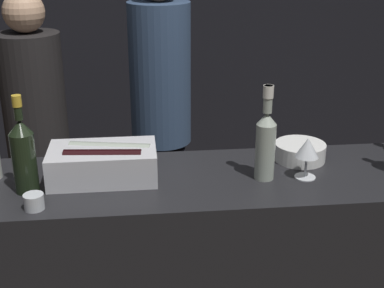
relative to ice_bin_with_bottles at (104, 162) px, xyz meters
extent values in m
cube|color=black|center=(0.31, 2.23, 0.25)|extent=(6.40, 0.06, 2.80)
cube|color=silver|center=(0.00, 0.00, -0.01)|extent=(0.38, 0.22, 0.11)
cylinder|color=black|center=(0.00, -0.04, 0.02)|extent=(0.27, 0.10, 0.08)
cylinder|color=#9EA899|center=(0.02, 0.04, 0.02)|extent=(0.30, 0.12, 0.07)
cylinder|color=white|center=(0.74, 0.09, -0.03)|extent=(0.19, 0.19, 0.07)
cylinder|color=gray|center=(0.74, 0.09, 0.00)|extent=(0.16, 0.16, 0.01)
cylinder|color=silver|center=(0.71, -0.07, -0.06)|extent=(0.08, 0.08, 0.00)
cylinder|color=silver|center=(0.71, -0.07, -0.02)|extent=(0.01, 0.01, 0.08)
cone|color=silver|center=(0.71, -0.07, 0.05)|extent=(0.08, 0.08, 0.07)
cylinder|color=silver|center=(-0.21, -0.21, -0.04)|extent=(0.06, 0.06, 0.05)
sphere|color=#F9D67F|center=(-0.21, -0.21, -0.04)|extent=(0.03, 0.03, 0.03)
cylinder|color=black|center=(-0.26, -0.07, 0.04)|extent=(0.08, 0.08, 0.21)
cone|color=black|center=(-0.26, -0.07, 0.17)|extent=(0.08, 0.08, 0.05)
cylinder|color=black|center=(-0.26, -0.07, 0.23)|extent=(0.03, 0.03, 0.08)
cylinder|color=gold|center=(-0.26, -0.07, 0.26)|extent=(0.03, 0.03, 0.04)
cylinder|color=#9EA899|center=(0.57, -0.06, 0.04)|extent=(0.07, 0.07, 0.20)
cone|color=#9EA899|center=(0.57, -0.06, 0.16)|extent=(0.07, 0.07, 0.04)
cylinder|color=#9EA899|center=(0.57, -0.06, 0.23)|extent=(0.03, 0.03, 0.10)
cylinder|color=white|center=(0.57, -0.06, 0.26)|extent=(0.04, 0.04, 0.04)
cube|color=black|center=(-0.42, 1.04, -0.78)|extent=(0.25, 0.18, 0.74)
cylinder|color=black|center=(-0.42, 1.04, -0.06)|extent=(0.33, 0.33, 0.69)
sphere|color=tan|center=(-0.42, 1.04, 0.38)|extent=(0.21, 0.21, 0.21)
cube|color=black|center=(0.25, 1.02, -0.74)|extent=(0.24, 0.18, 0.83)
cylinder|color=#334766|center=(0.25, 1.02, 0.05)|extent=(0.33, 0.33, 0.75)
camera|label=1|loc=(0.13, -1.75, 0.76)|focal=50.00mm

